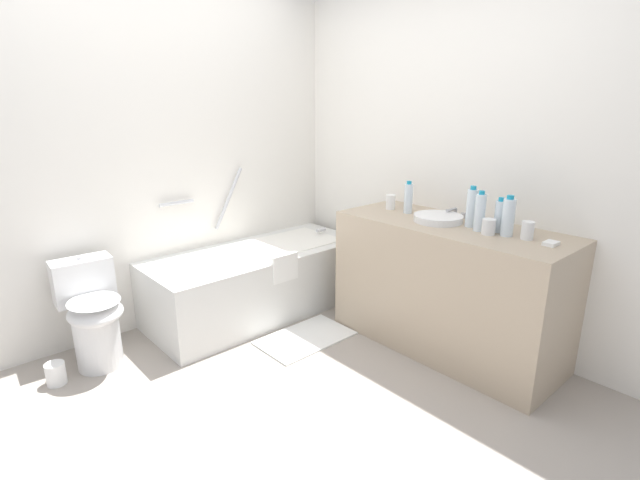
{
  "coord_description": "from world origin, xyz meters",
  "views": [
    {
      "loc": [
        -1.31,
        -1.88,
        1.63
      ],
      "look_at": [
        0.57,
        0.22,
        0.78
      ],
      "focal_mm": 26.55,
      "sensor_mm": 36.0,
      "label": 1
    }
  ],
  "objects_px": {
    "sink_basin": "(438,218)",
    "drinking_glass_1": "(528,230)",
    "bath_mat": "(305,338)",
    "water_bottle_2": "(508,217)",
    "water_bottle_4": "(480,212)",
    "drinking_glass_2": "(391,202)",
    "toilet": "(93,314)",
    "drinking_glass_0": "(489,227)",
    "bathtub": "(258,279)",
    "water_bottle_3": "(472,208)",
    "toilet_paper_roll": "(56,374)",
    "sink_faucet": "(454,213)",
    "soap_dish": "(551,243)",
    "water_bottle_0": "(408,198)",
    "water_bottle_1": "(499,216)"
  },
  "relations": [
    {
      "from": "toilet",
      "to": "bath_mat",
      "type": "xyz_separation_m",
      "value": [
        1.19,
        -0.64,
        -0.33
      ]
    },
    {
      "from": "water_bottle_2",
      "to": "soap_dish",
      "type": "distance_m",
      "value": 0.27
    },
    {
      "from": "water_bottle_4",
      "to": "drinking_glass_1",
      "type": "height_order",
      "value": "water_bottle_4"
    },
    {
      "from": "bathtub",
      "to": "drinking_glass_0",
      "type": "height_order",
      "value": "bathtub"
    },
    {
      "from": "sink_faucet",
      "to": "water_bottle_2",
      "type": "relative_size",
      "value": 0.64
    },
    {
      "from": "water_bottle_2",
      "to": "water_bottle_3",
      "type": "height_order",
      "value": "water_bottle_3"
    },
    {
      "from": "bathtub",
      "to": "drinking_glass_1",
      "type": "xyz_separation_m",
      "value": [
        0.64,
        -1.77,
        0.64
      ]
    },
    {
      "from": "water_bottle_1",
      "to": "water_bottle_3",
      "type": "distance_m",
      "value": 0.18
    },
    {
      "from": "toilet_paper_roll",
      "to": "bath_mat",
      "type": "bearing_deg",
      "value": -21.32
    },
    {
      "from": "bathtub",
      "to": "toilet_paper_roll",
      "type": "distance_m",
      "value": 1.49
    },
    {
      "from": "water_bottle_1",
      "to": "water_bottle_3",
      "type": "relative_size",
      "value": 0.82
    },
    {
      "from": "drinking_glass_0",
      "to": "bath_mat",
      "type": "bearing_deg",
      "value": 121.42
    },
    {
      "from": "water_bottle_0",
      "to": "soap_dish",
      "type": "height_order",
      "value": "water_bottle_0"
    },
    {
      "from": "toilet",
      "to": "water_bottle_2",
      "type": "height_order",
      "value": "water_bottle_2"
    },
    {
      "from": "drinking_glass_0",
      "to": "bath_mat",
      "type": "xyz_separation_m",
      "value": [
        -0.59,
        0.97,
        -0.9
      ]
    },
    {
      "from": "sink_basin",
      "to": "water_bottle_2",
      "type": "distance_m",
      "value": 0.47
    },
    {
      "from": "bath_mat",
      "to": "sink_faucet",
      "type": "bearing_deg",
      "value": -36.24
    },
    {
      "from": "bathtub",
      "to": "drinking_glass_2",
      "type": "height_order",
      "value": "bathtub"
    },
    {
      "from": "bathtub",
      "to": "water_bottle_3",
      "type": "bearing_deg",
      "value": -65.16
    },
    {
      "from": "drinking_glass_0",
      "to": "water_bottle_3",
      "type": "bearing_deg",
      "value": 64.4
    },
    {
      "from": "water_bottle_3",
      "to": "bath_mat",
      "type": "xyz_separation_m",
      "value": [
        -0.67,
        0.81,
        -0.98
      ]
    },
    {
      "from": "toilet",
      "to": "bath_mat",
      "type": "relative_size",
      "value": 1.03
    },
    {
      "from": "bath_mat",
      "to": "drinking_glass_0",
      "type": "bearing_deg",
      "value": -58.58
    },
    {
      "from": "drinking_glass_2",
      "to": "water_bottle_2",
      "type": "bearing_deg",
      "value": -92.26
    },
    {
      "from": "toilet",
      "to": "water_bottle_1",
      "type": "height_order",
      "value": "water_bottle_1"
    },
    {
      "from": "water_bottle_2",
      "to": "drinking_glass_1",
      "type": "height_order",
      "value": "water_bottle_2"
    },
    {
      "from": "water_bottle_2",
      "to": "drinking_glass_2",
      "type": "distance_m",
      "value": 0.9
    },
    {
      "from": "toilet",
      "to": "drinking_glass_0",
      "type": "distance_m",
      "value": 2.47
    },
    {
      "from": "toilet_paper_roll",
      "to": "drinking_glass_0",
      "type": "bearing_deg",
      "value": -36.95
    },
    {
      "from": "water_bottle_4",
      "to": "drinking_glass_2",
      "type": "relative_size",
      "value": 2.37
    },
    {
      "from": "soap_dish",
      "to": "drinking_glass_2",
      "type": "bearing_deg",
      "value": 88.49
    },
    {
      "from": "bath_mat",
      "to": "water_bottle_2",
      "type": "bearing_deg",
      "value": -58.59
    },
    {
      "from": "sink_faucet",
      "to": "drinking_glass_0",
      "type": "relative_size",
      "value": 1.64
    },
    {
      "from": "water_bottle_3",
      "to": "water_bottle_1",
      "type": "bearing_deg",
      "value": -87.36
    },
    {
      "from": "sink_basin",
      "to": "drinking_glass_1",
      "type": "height_order",
      "value": "drinking_glass_1"
    },
    {
      "from": "water_bottle_4",
      "to": "soap_dish",
      "type": "height_order",
      "value": "water_bottle_4"
    },
    {
      "from": "water_bottle_2",
      "to": "bath_mat",
      "type": "distance_m",
      "value": 1.57
    },
    {
      "from": "water_bottle_0",
      "to": "toilet",
      "type": "bearing_deg",
      "value": 152.73
    },
    {
      "from": "water_bottle_3",
      "to": "drinking_glass_1",
      "type": "relative_size",
      "value": 2.47
    },
    {
      "from": "water_bottle_0",
      "to": "bath_mat",
      "type": "relative_size",
      "value": 0.34
    },
    {
      "from": "water_bottle_2",
      "to": "water_bottle_4",
      "type": "bearing_deg",
      "value": 98.45
    },
    {
      "from": "sink_basin",
      "to": "water_bottle_2",
      "type": "xyz_separation_m",
      "value": [
        0.01,
        -0.46,
        0.09
      ]
    },
    {
      "from": "sink_faucet",
      "to": "bath_mat",
      "type": "distance_m",
      "value": 1.35
    },
    {
      "from": "sink_faucet",
      "to": "soap_dish",
      "type": "distance_m",
      "value": 0.73
    },
    {
      "from": "water_bottle_0",
      "to": "bath_mat",
      "type": "bearing_deg",
      "value": 154.93
    },
    {
      "from": "drinking_glass_0",
      "to": "bathtub",
      "type": "bearing_deg",
      "value": 109.95
    },
    {
      "from": "drinking_glass_1",
      "to": "water_bottle_2",
      "type": "bearing_deg",
      "value": 98.45
    },
    {
      "from": "toilet",
      "to": "water_bottle_0",
      "type": "height_order",
      "value": "water_bottle_0"
    },
    {
      "from": "soap_dish",
      "to": "bath_mat",
      "type": "bearing_deg",
      "value": 116.39
    },
    {
      "from": "sink_faucet",
      "to": "soap_dish",
      "type": "height_order",
      "value": "sink_faucet"
    }
  ]
}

